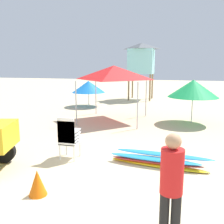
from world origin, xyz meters
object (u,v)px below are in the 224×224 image
stacked_plastic_chairs (68,135)px  beach_umbrella_left (89,87)px  lifeguard_tower (141,58)px  surfboard_pile (158,160)px  lifeguard_near_left (171,183)px  traffic_cone_near (37,183)px  beach_umbrella_mid (193,88)px  popup_canopy (114,73)px

stacked_plastic_chairs → beach_umbrella_left: bearing=106.7°
stacked_plastic_chairs → lifeguard_tower: (0.07, 12.81, 2.37)m
surfboard_pile → lifeguard_near_left: size_ratio=1.60×
stacked_plastic_chairs → traffic_cone_near: 2.01m
traffic_cone_near → lifeguard_tower: bearing=90.6°
beach_umbrella_left → beach_umbrella_mid: (6.05, -3.20, 0.32)m
beach_umbrella_mid → surfboard_pile: bearing=-101.2°
lifeguard_near_left → lifeguard_tower: 15.90m
beach_umbrella_mid → traffic_cone_near: beach_umbrella_mid is taller
lifeguard_near_left → beach_umbrella_left: lifeguard_near_left is taller
lifeguard_tower → traffic_cone_near: size_ratio=7.96×
popup_canopy → beach_umbrella_left: 4.44m
lifeguard_tower → beach_umbrella_mid: 8.26m
stacked_plastic_chairs → traffic_cone_near: bearing=-83.5°
stacked_plastic_chairs → lifeguard_tower: bearing=89.7°
surfboard_pile → beach_umbrella_left: (-5.01, 8.47, 1.09)m
stacked_plastic_chairs → beach_umbrella_left: 9.04m
lifeguard_near_left → lifeguard_tower: lifeguard_tower is taller
lifeguard_tower → beach_umbrella_mid: bearing=-65.3°
beach_umbrella_left → beach_umbrella_mid: size_ratio=0.95×
surfboard_pile → traffic_cone_near: size_ratio=5.10×
beach_umbrella_left → beach_umbrella_mid: bearing=-27.9°
popup_canopy → lifeguard_tower: bearing=89.1°
popup_canopy → traffic_cone_near: 7.35m
beach_umbrella_mid → lifeguard_near_left: bearing=-94.6°
popup_canopy → lifeguard_tower: lifeguard_tower is taller
lifeguard_tower → traffic_cone_near: bearing=-89.4°
traffic_cone_near → beach_umbrella_left: bearing=104.9°
stacked_plastic_chairs → beach_umbrella_mid: (3.46, 5.44, 0.87)m
lifeguard_tower → traffic_cone_near: lifeguard_tower is taller
surfboard_pile → popup_canopy: 5.92m
lifeguard_near_left → traffic_cone_near: 2.79m
surfboard_pile → popup_canopy: popup_canopy is taller
popup_canopy → lifeguard_tower: size_ratio=0.65×
stacked_plastic_chairs → popup_canopy: 5.36m
surfboard_pile → traffic_cone_near: traffic_cone_near is taller
popup_canopy → beach_umbrella_mid: bearing=4.9°
lifeguard_tower → beach_umbrella_left: (-2.66, -4.17, -1.82)m
beach_umbrella_left → traffic_cone_near: 11.00m
surfboard_pile → beach_umbrella_left: bearing=120.6°
lifeguard_near_left → beach_umbrella_left: size_ratio=0.81×
lifeguard_tower → beach_umbrella_left: 5.27m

